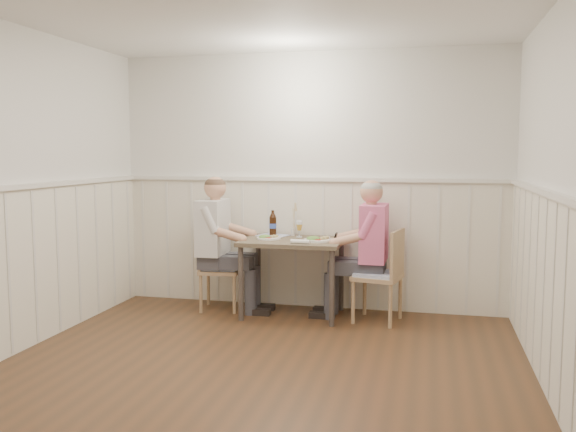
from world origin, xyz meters
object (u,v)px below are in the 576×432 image
object	(u,v)px
diner_cream	(217,254)
grass_vase	(293,220)
man_in_pink	(369,260)
chair_right	(383,272)
beer_bottle	(273,224)
chair_left	(216,265)
dining_table	(293,249)

from	to	relation	value
diner_cream	grass_vase	xyz separation A→B (m)	(0.73, 0.25, 0.33)
man_in_pink	grass_vase	bearing A→B (deg)	163.94
man_in_pink	diner_cream	size ratio (longest dim) A/B	0.99
chair_right	diner_cream	distance (m)	1.66
man_in_pink	beer_bottle	world-z (taller)	man_in_pink
man_in_pink	grass_vase	distance (m)	0.90
man_in_pink	diner_cream	bearing A→B (deg)	-179.12
chair_right	grass_vase	size ratio (longest dim) A/B	2.48
chair_left	man_in_pink	size ratio (longest dim) A/B	0.61
dining_table	man_in_pink	size ratio (longest dim) A/B	0.71
diner_cream	grass_vase	size ratio (longest dim) A/B	3.88
chair_right	chair_left	xyz separation A→B (m)	(-1.69, 0.09, -0.03)
dining_table	grass_vase	xyz separation A→B (m)	(-0.06, 0.27, 0.26)
diner_cream	beer_bottle	bearing A→B (deg)	22.38
chair_right	diner_cream	xyz separation A→B (m)	(-1.66, 0.06, 0.10)
grass_vase	chair_left	bearing A→B (deg)	-163.69
man_in_pink	grass_vase	xyz separation A→B (m)	(-0.80, 0.23, 0.34)
dining_table	chair_right	world-z (taller)	chair_right
beer_bottle	grass_vase	size ratio (longest dim) A/B	0.73
man_in_pink	grass_vase	world-z (taller)	man_in_pink
chair_left	chair_right	bearing A→B (deg)	-2.94
beer_bottle	dining_table	bearing A→B (deg)	-41.77
chair_left	grass_vase	xyz separation A→B (m)	(0.75, 0.22, 0.46)
diner_cream	beer_bottle	world-z (taller)	diner_cream
dining_table	chair_left	size ratio (longest dim) A/B	1.17
grass_vase	diner_cream	bearing A→B (deg)	-160.80
dining_table	man_in_pink	bearing A→B (deg)	3.02
dining_table	beer_bottle	xyz separation A→B (m)	(-0.26, 0.23, 0.21)
man_in_pink	beer_bottle	size ratio (longest dim) A/B	5.25
chair_right	man_in_pink	bearing A→B (deg)	150.46
diner_cream	grass_vase	world-z (taller)	diner_cream
chair_right	chair_left	size ratio (longest dim) A/B	1.06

